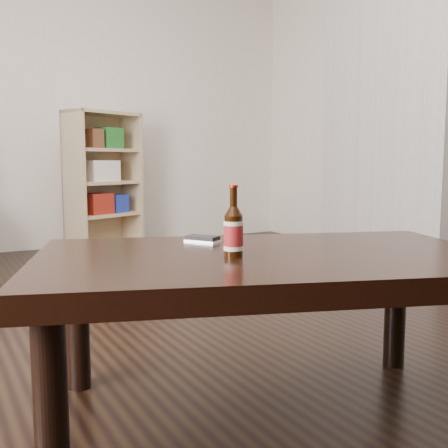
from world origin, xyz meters
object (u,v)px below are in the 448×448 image
bookshelf (101,180)px  beer_bottle (233,232)px  coffee_table (267,275)px  phone (203,239)px

bookshelf → beer_bottle: bookshelf is taller
coffee_table → phone: (-0.06, 0.29, 0.07)m
bookshelf → phone: size_ratio=9.40×
coffee_table → beer_bottle: size_ratio=7.51×
bookshelf → coffee_table: size_ratio=0.78×
beer_bottle → phone: size_ratio=1.60×
bookshelf → coffee_table: 3.12m
bookshelf → phone: bearing=-122.1°
phone → bookshelf: bearing=47.7°
bookshelf → coffee_table: bearing=-120.1°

